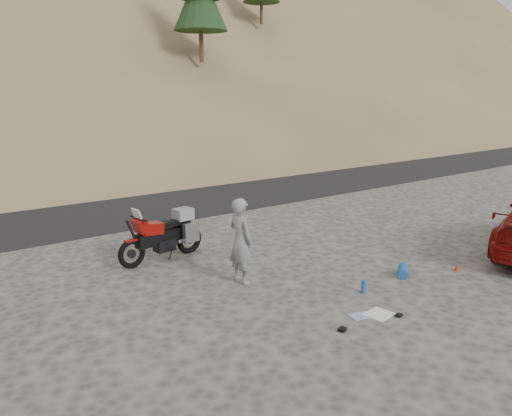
{
  "coord_description": "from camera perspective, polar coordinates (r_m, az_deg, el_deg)",
  "views": [
    {
      "loc": [
        -5.17,
        -6.71,
        3.57
      ],
      "look_at": [
        1.57,
        2.16,
        1.0
      ],
      "focal_mm": 35.0,
      "sensor_mm": 36.0,
      "label": 1
    }
  ],
  "objects": [
    {
      "name": "gear_glove_b",
      "position": [
        8.01,
        9.83,
        -13.51
      ],
      "size": [
        0.16,
        0.14,
        0.04
      ],
      "primitive_type": "cube",
      "rotation": [
        0.0,
        0.0,
        0.35
      ],
      "color": "black",
      "rests_on": "ground"
    },
    {
      "name": "gear_white_cloth",
      "position": [
        8.67,
        13.85,
        -11.7
      ],
      "size": [
        0.49,
        0.44,
        0.01
      ],
      "primitive_type": "cube",
      "rotation": [
        0.0,
        0.0,
        0.12
      ],
      "color": "white",
      "rests_on": "ground"
    },
    {
      "name": "man",
      "position": [
        9.79,
        -1.72,
        -8.42
      ],
      "size": [
        0.41,
        0.62,
        1.66
      ],
      "primitive_type": "imported",
      "rotation": [
        0.0,
        0.0,
        1.6
      ],
      "color": "gray",
      "rests_on": "ground"
    },
    {
      "name": "road",
      "position": [
        16.92,
        -18.57,
        0.12
      ],
      "size": [
        120.0,
        7.0,
        0.05
      ],
      "primitive_type": "cube",
      "color": "black",
      "rests_on": "ground"
    },
    {
      "name": "motorcycle",
      "position": [
        11.08,
        -10.31,
        -3.08
      ],
      "size": [
        2.13,
        0.77,
        1.27
      ],
      "rotation": [
        0.0,
        0.0,
        0.13
      ],
      "color": "black",
      "rests_on": "ground"
    },
    {
      "name": "gear_funnel",
      "position": [
        11.14,
        21.99,
        -6.27
      ],
      "size": [
        0.13,
        0.13,
        0.15
      ],
      "primitive_type": "cone",
      "rotation": [
        0.0,
        0.0,
        -0.06
      ],
      "color": "#A92D0B",
      "rests_on": "ground"
    },
    {
      "name": "ground",
      "position": [
        9.2,
        0.36,
        -9.87
      ],
      "size": [
        140.0,
        140.0,
        0.0
      ],
      "primitive_type": "plane",
      "color": "#44423F",
      "rests_on": "ground"
    },
    {
      "name": "gear_bottle",
      "position": [
        9.44,
        12.21,
        -8.78
      ],
      "size": [
        0.11,
        0.11,
        0.24
      ],
      "primitive_type": "cylinder",
      "rotation": [
        0.0,
        0.0,
        0.35
      ],
      "color": "#1A4E9D",
      "rests_on": "ground"
    },
    {
      "name": "gear_blue_cloth",
      "position": [
        8.55,
        11.83,
        -11.96
      ],
      "size": [
        0.39,
        0.32,
        0.01
      ],
      "primitive_type": "cube",
      "rotation": [
        0.0,
        0.0,
        -0.22
      ],
      "color": "#82A0C9",
      "rests_on": "ground"
    },
    {
      "name": "gear_blue_mat",
      "position": [
        10.49,
        16.46,
        -6.9
      ],
      "size": [
        0.52,
        0.46,
        0.2
      ],
      "primitive_type": "cylinder",
      "rotation": [
        0.0,
        1.57,
        0.64
      ],
      "color": "#1A4E9D",
      "rests_on": "ground"
    },
    {
      "name": "gear_glove_a",
      "position": [
        8.69,
        16.0,
        -11.69
      ],
      "size": [
        0.14,
        0.11,
        0.04
      ],
      "primitive_type": "cube",
      "rotation": [
        0.0,
        0.0,
        0.23
      ],
      "color": "black",
      "rests_on": "ground"
    }
  ]
}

